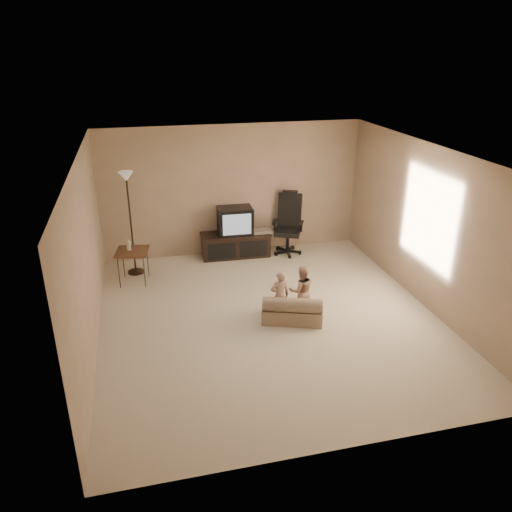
# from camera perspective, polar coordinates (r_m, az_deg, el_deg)

# --- Properties ---
(floor) EXTENTS (5.50, 5.50, 0.00)m
(floor) POSITION_cam_1_polar(r_m,az_deg,el_deg) (7.64, 1.52, -7.08)
(floor) COLOR beige
(floor) RESTS_ON ground
(room_shell) EXTENTS (5.50, 5.50, 5.50)m
(room_shell) POSITION_cam_1_polar(r_m,az_deg,el_deg) (7.00, 1.65, 3.71)
(room_shell) COLOR white
(room_shell) RESTS_ON floor
(tv_stand) EXTENTS (1.38, 0.56, 0.98)m
(tv_stand) POSITION_cam_1_polar(r_m,az_deg,el_deg) (9.66, -2.33, 2.27)
(tv_stand) COLOR black
(tv_stand) RESTS_ON floor
(office_chair) EXTENTS (0.75, 0.76, 1.22)m
(office_chair) POSITION_cam_1_polar(r_m,az_deg,el_deg) (9.83, 3.70, 2.82)
(office_chair) COLOR black
(office_chair) RESTS_ON floor
(side_table) EXTENTS (0.61, 0.61, 0.80)m
(side_table) POSITION_cam_1_polar(r_m,az_deg,el_deg) (8.77, -14.02, 0.49)
(side_table) COLOR brown
(side_table) RESTS_ON floor
(floor_lamp) EXTENTS (0.29, 0.29, 1.87)m
(floor_lamp) POSITION_cam_1_polar(r_m,az_deg,el_deg) (8.87, -14.37, 6.15)
(floor_lamp) COLOR black
(floor_lamp) RESTS_ON floor
(child_sofa) EXTENTS (1.00, 0.77, 0.44)m
(child_sofa) POSITION_cam_1_polar(r_m,az_deg,el_deg) (7.50, 4.19, -6.22)
(child_sofa) COLOR tan
(child_sofa) RESTS_ON floor
(toddler_left) EXTENTS (0.29, 0.22, 0.80)m
(toddler_left) POSITION_cam_1_polar(r_m,az_deg,el_deg) (7.42, 2.73, -4.59)
(toddler_left) COLOR tan
(toddler_left) RESTS_ON floor
(toddler_right) EXTENTS (0.41, 0.25, 0.81)m
(toddler_right) POSITION_cam_1_polar(r_m,az_deg,el_deg) (7.58, 5.21, -3.97)
(toddler_right) COLOR tan
(toddler_right) RESTS_ON floor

